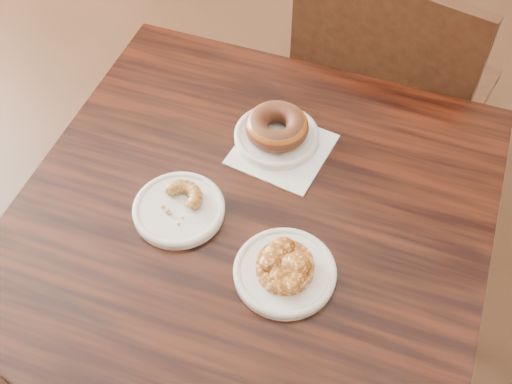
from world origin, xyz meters
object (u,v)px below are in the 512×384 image
Objects in this scene: glazed_donut at (277,126)px; cafe_table at (253,312)px; cruller_fragment at (178,204)px; apple_fritter at (285,266)px; chair_far at (396,93)px.

cafe_table is at bearing -69.60° from glazed_donut.
cafe_table is 6.81× the size of glazed_donut.
cruller_fragment is at bearing -159.79° from cafe_table.
apple_fritter is 0.22m from cruller_fragment.
glazed_donut is 1.39× the size of cruller_fragment.
cruller_fragment is (-0.05, -0.79, 0.32)m from chair_far.
chair_far reaches higher than cruller_fragment.
glazed_donut reaches higher than cruller_fragment.
glazed_donut is 0.92× the size of apple_fritter.
cruller_fragment reaches higher than cafe_table.
apple_fritter is at bearing -47.08° from cafe_table.
glazed_donut is at bearing 80.05° from cruller_fragment.
glazed_donut is at bearing 127.36° from apple_fritter.
cafe_table is 0.42m from apple_fritter.
chair_far reaches higher than glazed_donut.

